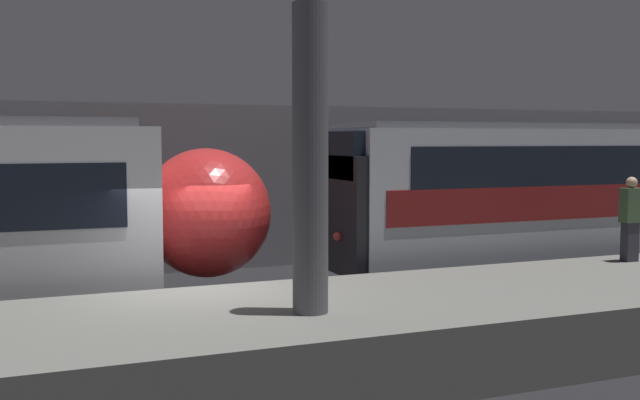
% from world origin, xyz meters
% --- Properties ---
extents(ground_plane, '(120.00, 120.00, 0.00)m').
position_xyz_m(ground_plane, '(0.00, 0.00, 0.00)').
color(ground_plane, black).
extents(platform, '(40.00, 3.81, 0.97)m').
position_xyz_m(platform, '(0.00, -1.91, 0.48)').
color(platform, slate).
rests_on(platform, ground).
extents(station_rear_barrier, '(50.00, 0.15, 4.17)m').
position_xyz_m(station_rear_barrier, '(0.00, 6.75, 2.09)').
color(station_rear_barrier, gray).
rests_on(station_rear_barrier, ground).
extents(support_pillar_near, '(0.48, 0.48, 4.12)m').
position_xyz_m(support_pillar_near, '(0.99, -2.36, 3.03)').
color(support_pillar_near, '#56565B').
rests_on(support_pillar_near, platform).
extents(person_walking, '(0.38, 0.24, 1.62)m').
position_xyz_m(person_walking, '(8.19, -0.71, 1.82)').
color(person_walking, '#2D2D38').
rests_on(person_walking, platform).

